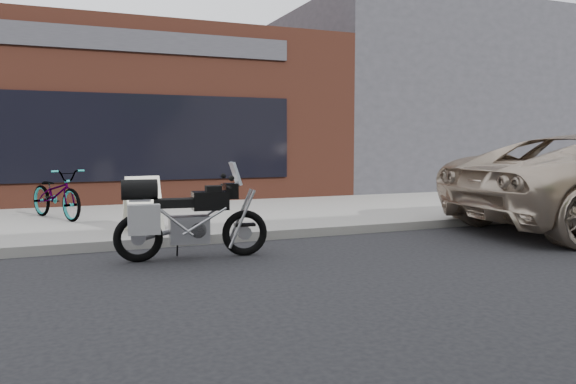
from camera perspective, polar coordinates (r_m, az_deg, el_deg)
ground at (r=5.30m, az=6.55°, el=-12.28°), size 120.00×120.00×0.00m
near_sidewalk at (r=11.78m, az=-10.13°, el=-2.37°), size 44.00×6.00×0.15m
storefront at (r=18.43m, az=-21.06°, el=6.78°), size 14.00×10.07×4.50m
neighbour_building at (r=22.29m, az=11.83°, el=8.57°), size 10.00×10.00×6.00m
motorcycle at (r=7.68m, az=-10.66°, el=-2.59°), size 2.09×0.67×1.32m
bicycle_front at (r=11.38m, az=-22.47°, el=-0.18°), size 1.35×1.88×0.94m
sandwich_sign at (r=9.36m, az=-14.55°, el=-1.15°), size 0.63×0.59×0.89m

